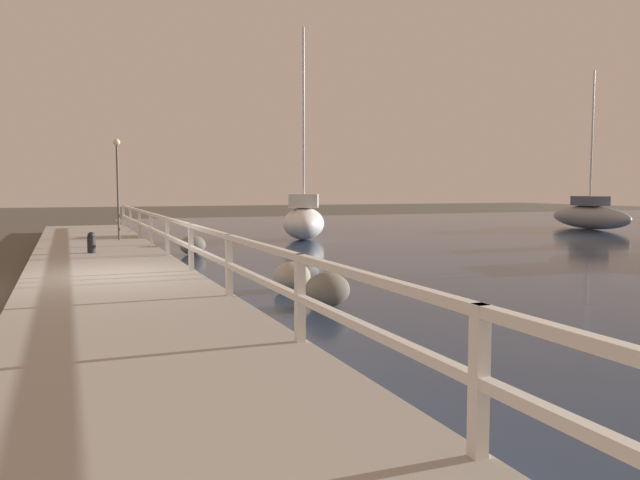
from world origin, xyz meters
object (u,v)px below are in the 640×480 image
object	(u,v)px
mooring_bollard	(91,242)
sailboat_gray	(589,215)
dock_lamp	(117,171)
sailboat_white	(304,220)

from	to	relation	value
mooring_bollard	sailboat_gray	bearing A→B (deg)	14.26
mooring_bollard	dock_lamp	distance (m)	4.75
mooring_bollard	sailboat_gray	world-z (taller)	sailboat_gray
mooring_bollard	dock_lamp	xyz separation A→B (m)	(1.02, 4.19, 2.00)
sailboat_white	sailboat_gray	xyz separation A→B (m)	(15.37, 0.69, -0.09)
dock_lamp	sailboat_gray	size ratio (longest dim) A/B	0.43
sailboat_gray	mooring_bollard	bearing A→B (deg)	-154.81
mooring_bollard	dock_lamp	world-z (taller)	dock_lamp
mooring_bollard	sailboat_white	size ratio (longest dim) A/B	0.07
dock_lamp	sailboat_gray	world-z (taller)	sailboat_gray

